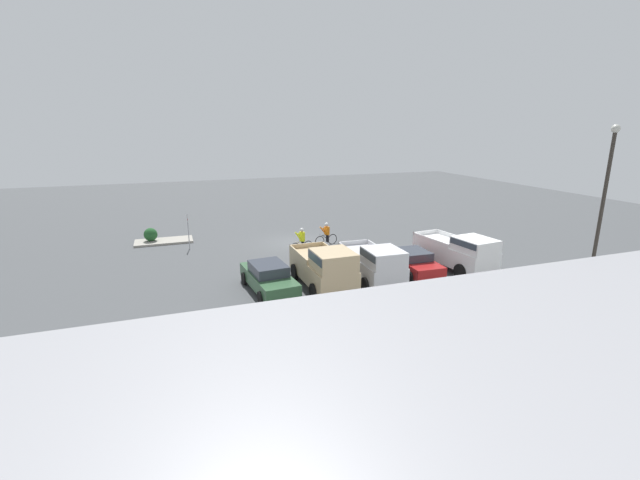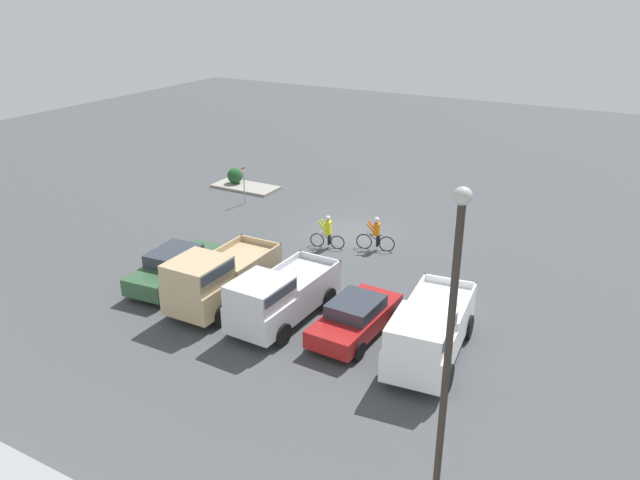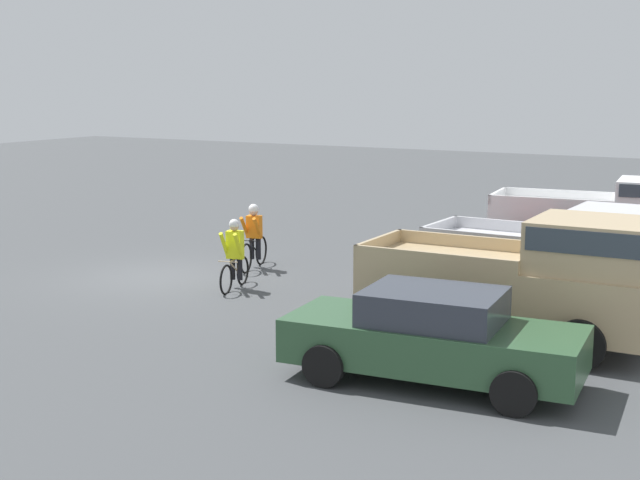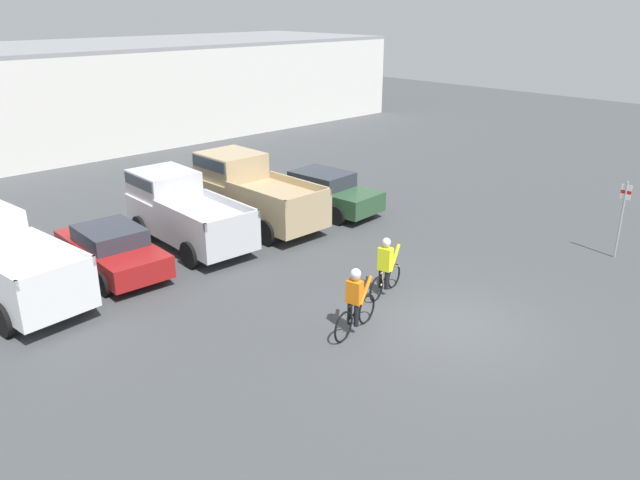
{
  "view_description": "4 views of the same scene",
  "coord_description": "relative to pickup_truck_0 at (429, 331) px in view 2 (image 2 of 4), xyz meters",
  "views": [
    {
      "loc": [
        8.32,
        28.89,
        8.21
      ],
      "look_at": [
        -0.52,
        4.18,
        1.2
      ],
      "focal_mm": 24.0,
      "sensor_mm": 36.0,
      "label": 1
    },
    {
      "loc": [
        -12.9,
        26.25,
        11.78
      ],
      "look_at": [
        -0.52,
        4.18,
        1.2
      ],
      "focal_mm": 35.0,
      "sensor_mm": 36.0,
      "label": 2
    },
    {
      "loc": [
        16.47,
        13.77,
        4.73
      ],
      "look_at": [
        -0.52,
        4.18,
        1.2
      ],
      "focal_mm": 50.0,
      "sensor_mm": 36.0,
      "label": 3
    },
    {
      "loc": [
        -11.67,
        -7.57,
        7.39
      ],
      "look_at": [
        -0.52,
        4.18,
        1.2
      ],
      "focal_mm": 35.0,
      "sensor_mm": 36.0,
      "label": 4
    }
  ],
  "objects": [
    {
      "name": "pickup_truck_2",
      "position": [
        8.44,
        0.31,
        0.07
      ],
      "size": [
        2.29,
        5.19,
        2.37
      ],
      "color": "tan",
      "rests_on": "ground_plane"
    },
    {
      "name": "pickup_truck_1",
      "position": [
        5.65,
        0.32,
        -0.01
      ],
      "size": [
        2.27,
        5.13,
        2.19
      ],
      "color": "silver",
      "rests_on": "ground_plane"
    },
    {
      "name": "cyclist_0",
      "position": [
        7.48,
        -6.78,
        -0.34
      ],
      "size": [
        1.67,
        0.54,
        1.64
      ],
      "color": "black",
      "rests_on": "ground_plane"
    },
    {
      "name": "ground_plane",
      "position": [
        7.36,
        -9.08,
        -1.15
      ],
      "size": [
        80.0,
        80.0,
        0.0
      ],
      "primitive_type": "plane",
      "color": "#424447"
    },
    {
      "name": "pickup_truck_0",
      "position": [
        0.0,
        0.0,
        0.0
      ],
      "size": [
        2.59,
        5.5,
        2.2
      ],
      "color": "white",
      "rests_on": "ground_plane"
    },
    {
      "name": "shrub",
      "position": [
        17.14,
        -12.53,
        -0.52
      ],
      "size": [
        0.95,
        0.95,
        0.95
      ],
      "color": "#1E4C23",
      "rests_on": "curb_island"
    },
    {
      "name": "lamppost",
      "position": [
        -2.5,
        6.37,
        3.6
      ],
      "size": [
        0.36,
        0.36,
        8.28
      ],
      "color": "#2D2823",
      "rests_on": "ground_plane"
    },
    {
      "name": "curb_island",
      "position": [
        16.28,
        -12.39,
        -1.07
      ],
      "size": [
        4.02,
        1.88,
        0.15
      ],
      "primitive_type": "cube",
      "color": "gray",
      "rests_on": "ground_plane"
    },
    {
      "name": "sedan_0",
      "position": [
        2.84,
        -0.35,
        -0.45
      ],
      "size": [
        2.05,
        4.3,
        1.38
      ],
      "color": "maroon",
      "rests_on": "ground_plane"
    },
    {
      "name": "fire_lane_sign",
      "position": [
        14.61,
        -9.99,
        0.31
      ],
      "size": [
        0.06,
        0.3,
        2.42
      ],
      "color": "#9E9EA3",
      "rests_on": "ground_plane"
    },
    {
      "name": "cyclist_1",
      "position": [
        5.38,
        -7.65,
        -0.32
      ],
      "size": [
        1.81,
        0.55,
        1.67
      ],
      "color": "black",
      "rests_on": "ground_plane"
    },
    {
      "name": "sedan_1",
      "position": [
        11.24,
        -0.38,
        -0.39
      ],
      "size": [
        2.27,
        4.77,
        1.5
      ],
      "color": "#2D5133",
      "rests_on": "ground_plane"
    }
  ]
}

